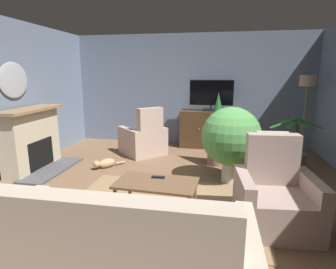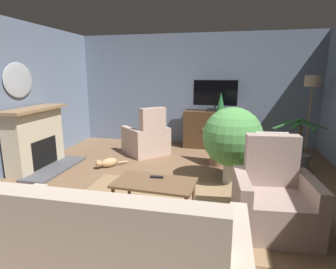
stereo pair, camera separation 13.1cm
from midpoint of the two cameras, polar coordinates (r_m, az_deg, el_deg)
ground_plane at (r=4.13m, az=-1.46°, el=-13.37°), size 6.47×7.29×0.04m
wall_back at (r=7.08m, az=4.21°, el=9.13°), size 6.47×0.10×2.73m
rug_central at (r=3.89m, az=-1.87°, el=-14.67°), size 2.59×1.94×0.01m
fireplace at (r=5.73m, az=-26.67°, el=-1.26°), size 0.82×1.44×1.17m
wall_mirror_oval at (r=5.75m, az=-29.79°, el=9.68°), size 0.06×0.73×0.64m
tv_cabinet at (r=6.82m, az=8.16°, el=0.94°), size 1.44×0.56×0.90m
television at (r=6.65m, az=8.37°, el=8.12°), size 1.02×0.20×0.73m
coffee_table at (r=3.56m, az=-3.48°, el=-10.44°), size 1.05×0.64×0.45m
tv_remote at (r=3.66m, az=-3.07°, el=-8.77°), size 0.17×0.06×0.02m
sofa_floral at (r=2.54m, az=-11.66°, el=-23.11°), size 2.21×0.94×0.97m
armchair_by_fireplace at (r=6.20m, az=-5.61°, el=-1.08°), size 1.18×1.18×1.07m
armchair_beside_cabinet at (r=3.53m, az=20.16°, el=-12.38°), size 0.94×0.87×1.09m
potted_plant_tall_palm_by_window at (r=5.62m, az=23.87°, el=-4.57°), size 0.93×0.76×1.00m
potted_plant_on_hearth_side at (r=5.44m, az=9.45°, el=1.85°), size 0.49×0.49×1.43m
potted_plant_leafy_by_curtain at (r=4.59m, az=12.07°, el=-0.57°), size 0.96×0.96×1.26m
cat at (r=5.48m, az=-13.46°, el=-5.78°), size 0.48×0.52×0.20m
floor_lamp at (r=6.49m, az=26.12°, el=7.75°), size 0.32×0.32×1.74m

